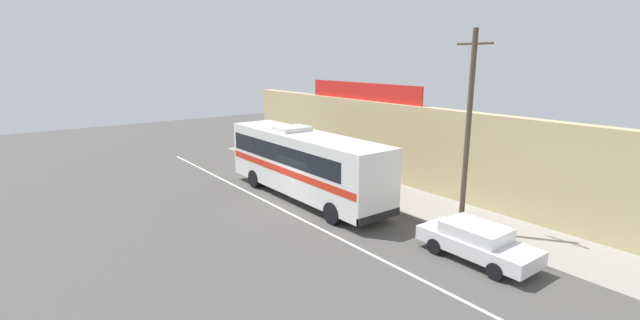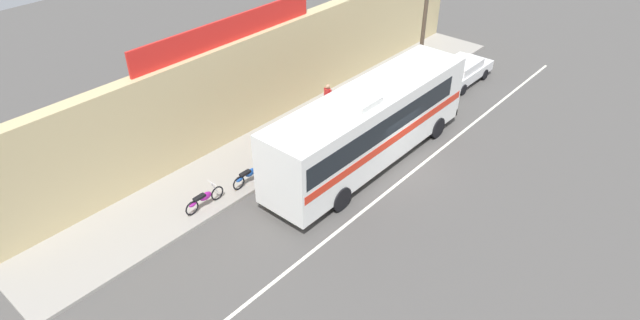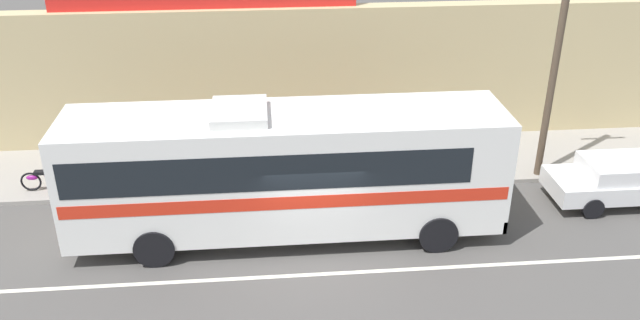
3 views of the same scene
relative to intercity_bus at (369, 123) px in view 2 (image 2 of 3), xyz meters
name	(u,v)px [view 2 (image 2 of 3)]	position (x,y,z in m)	size (l,w,h in m)	color
ground_plane	(397,165)	(0.72, -1.19, -2.07)	(70.00, 70.00, 0.00)	#4F4C49
sidewalk_slab	(312,125)	(0.72, 4.01, -2.00)	(30.00, 3.60, 0.14)	gray
storefront_facade	(279,71)	(0.72, 6.16, 0.33)	(30.00, 0.70, 4.80)	tan
storefront_billboard	(228,30)	(-2.24, 6.16, 3.28)	(9.93, 0.12, 1.10)	red
road_center_stripe	(412,172)	(0.72, -1.99, -2.06)	(30.00, 0.14, 0.01)	silver
intercity_bus	(369,123)	(0.00, 0.00, 0.00)	(11.48, 2.68, 3.78)	white
parked_car	(462,71)	(10.09, 0.86, -1.33)	(4.43, 1.86, 1.37)	silver
utility_pole	(426,8)	(8.20, 2.54, 2.44)	(1.60, 0.22, 8.45)	brown
motorcycle_orange	(204,199)	(-6.98, 2.85, -1.50)	(1.89, 0.56, 0.94)	black
motorcycle_black	(249,175)	(-4.69, 2.71, -1.50)	(1.85, 0.56, 0.94)	black
pedestrian_near_shop	(328,97)	(2.00, 4.04, -0.92)	(0.30, 0.48, 1.72)	navy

